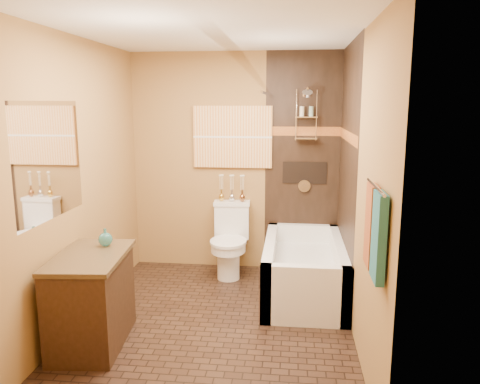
# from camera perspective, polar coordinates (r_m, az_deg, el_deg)

# --- Properties ---
(floor) EXTENTS (3.00, 3.00, 0.00)m
(floor) POSITION_cam_1_polar(r_m,az_deg,el_deg) (4.34, -3.08, -15.65)
(floor) COLOR black
(floor) RESTS_ON ground
(wall_left) EXTENTS (0.02, 3.00, 2.50)m
(wall_left) POSITION_cam_1_polar(r_m,az_deg,el_deg) (4.31, -19.19, 1.08)
(wall_left) COLOR olive
(wall_left) RESTS_ON floor
(wall_right) EXTENTS (0.02, 3.00, 2.50)m
(wall_right) POSITION_cam_1_polar(r_m,az_deg,el_deg) (3.93, 14.26, 0.45)
(wall_right) COLOR olive
(wall_right) RESTS_ON floor
(wall_back) EXTENTS (2.40, 0.02, 2.50)m
(wall_back) POSITION_cam_1_polar(r_m,az_deg,el_deg) (5.41, -0.60, 3.58)
(wall_back) COLOR olive
(wall_back) RESTS_ON floor
(wall_front) EXTENTS (2.40, 0.02, 2.50)m
(wall_front) POSITION_cam_1_polar(r_m,az_deg,el_deg) (2.52, -9.02, -5.15)
(wall_front) COLOR olive
(wall_front) RESTS_ON floor
(ceiling) EXTENTS (3.00, 3.00, 0.00)m
(ceiling) POSITION_cam_1_polar(r_m,az_deg,el_deg) (3.93, -3.47, 19.08)
(ceiling) COLOR silver
(ceiling) RESTS_ON wall_back
(alcove_tile_back) EXTENTS (0.85, 0.01, 2.50)m
(alcove_tile_back) POSITION_cam_1_polar(r_m,az_deg,el_deg) (5.36, 7.64, 3.41)
(alcove_tile_back) COLOR black
(alcove_tile_back) RESTS_ON wall_back
(alcove_tile_right) EXTENTS (0.01, 1.50, 2.50)m
(alcove_tile_right) POSITION_cam_1_polar(r_m,az_deg,el_deg) (4.66, 12.90, 2.11)
(alcove_tile_right) COLOR black
(alcove_tile_right) RESTS_ON wall_right
(mosaic_band_back) EXTENTS (0.85, 0.01, 0.10)m
(mosaic_band_back) POSITION_cam_1_polar(r_m,az_deg,el_deg) (5.32, 7.75, 7.35)
(mosaic_band_back) COLOR brown
(mosaic_band_back) RESTS_ON alcove_tile_back
(mosaic_band_right) EXTENTS (0.01, 1.50, 0.10)m
(mosaic_band_right) POSITION_cam_1_polar(r_m,az_deg,el_deg) (4.62, 12.97, 6.65)
(mosaic_band_right) COLOR brown
(mosaic_band_right) RESTS_ON alcove_tile_right
(alcove_niche) EXTENTS (0.50, 0.01, 0.25)m
(alcove_niche) POSITION_cam_1_polar(r_m,az_deg,el_deg) (5.37, 7.89, 2.34)
(alcove_niche) COLOR black
(alcove_niche) RESTS_ON alcove_tile_back
(shower_fixtures) EXTENTS (0.24, 0.33, 1.16)m
(shower_fixtures) POSITION_cam_1_polar(r_m,az_deg,el_deg) (5.22, 8.06, 7.78)
(shower_fixtures) COLOR silver
(shower_fixtures) RESTS_ON floor
(curtain_rod) EXTENTS (0.03, 1.55, 0.03)m
(curtain_rod) POSITION_cam_1_polar(r_m,az_deg,el_deg) (4.59, 3.28, 11.88)
(curtain_rod) COLOR silver
(curtain_rod) RESTS_ON wall_back
(towel_bar) EXTENTS (0.02, 0.55, 0.02)m
(towel_bar) POSITION_cam_1_polar(r_m,az_deg,el_deg) (2.87, 16.22, 0.61)
(towel_bar) COLOR silver
(towel_bar) RESTS_ON wall_right
(towel_teal) EXTENTS (0.05, 0.22, 0.52)m
(towel_teal) POSITION_cam_1_polar(r_m,az_deg,el_deg) (2.80, 16.57, -5.30)
(towel_teal) COLOR #205D6B
(towel_teal) RESTS_ON towel_bar
(towel_rust) EXTENTS (0.05, 0.22, 0.52)m
(towel_rust) POSITION_cam_1_polar(r_m,az_deg,el_deg) (3.05, 15.73, -3.95)
(towel_rust) COLOR brown
(towel_rust) RESTS_ON towel_bar
(sunset_painting) EXTENTS (0.90, 0.04, 0.70)m
(sunset_painting) POSITION_cam_1_polar(r_m,az_deg,el_deg) (5.36, -0.91, 6.73)
(sunset_painting) COLOR orange
(sunset_painting) RESTS_ON wall_back
(vanity_mirror) EXTENTS (0.01, 1.00, 0.90)m
(vanity_mirror) POSITION_cam_1_polar(r_m,az_deg,el_deg) (3.86, -22.20, 3.56)
(vanity_mirror) COLOR white
(vanity_mirror) RESTS_ON wall_left
(bathtub) EXTENTS (0.80, 1.50, 0.55)m
(bathtub) POSITION_cam_1_polar(r_m,az_deg,el_deg) (4.89, 7.80, -9.77)
(bathtub) COLOR white
(bathtub) RESTS_ON floor
(toilet) EXTENTS (0.43, 0.62, 0.82)m
(toilet) POSITION_cam_1_polar(r_m,az_deg,el_deg) (5.31, -1.24, -5.83)
(toilet) COLOR white
(toilet) RESTS_ON floor
(vanity) EXTENTS (0.60, 0.90, 0.76)m
(vanity) POSITION_cam_1_polar(r_m,az_deg,el_deg) (4.03, -17.66, -12.38)
(vanity) COLOR black
(vanity) RESTS_ON floor
(teal_bottle) EXTENTS (0.15, 0.15, 0.18)m
(teal_bottle) POSITION_cam_1_polar(r_m,az_deg,el_deg) (4.06, -16.10, -5.35)
(teal_bottle) COLOR #25716C
(teal_bottle) RESTS_ON vanity
(bud_vases) EXTENTS (0.31, 0.06, 0.30)m
(bud_vases) POSITION_cam_1_polar(r_m,az_deg,el_deg) (5.35, -1.01, 0.57)
(bud_vases) COLOR gold
(bud_vases) RESTS_ON toilet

